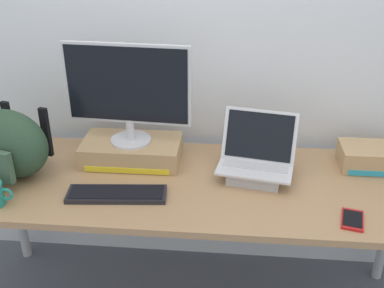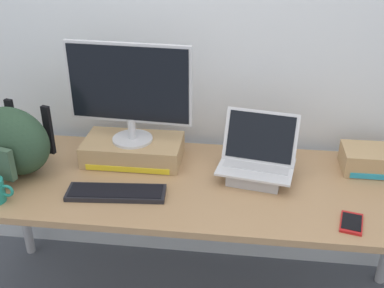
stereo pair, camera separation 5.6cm
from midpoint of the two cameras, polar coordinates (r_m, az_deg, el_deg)
back_wall at (r=2.23m, az=0.33°, el=14.30°), size 7.00×0.10×2.60m
desk at (r=2.07m, az=-0.78°, el=-6.05°), size 2.07×0.70×0.73m
toner_box_yellow at (r=2.19m, az=-8.03°, el=-0.82°), size 0.45×0.25×0.10m
desktop_monitor at (r=2.06m, az=-8.57°, el=6.41°), size 0.55×0.18×0.45m
open_laptop at (r=2.06m, az=6.96°, el=-2.50°), size 0.35×0.28×0.27m
external_keyboard at (r=1.96m, az=-9.89°, el=-5.97°), size 0.41×0.15×0.02m
messenger_backpack at (r=2.16m, az=-21.97°, el=-0.05°), size 0.41×0.33×0.31m
cell_phone at (r=1.89m, az=18.00°, el=-8.69°), size 0.11×0.15×0.01m
plush_toy at (r=2.40m, az=-19.01°, el=0.47°), size 0.09×0.09×0.09m
toner_box_cyan at (r=2.26m, az=20.71°, el=-1.52°), size 0.32×0.18×0.10m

